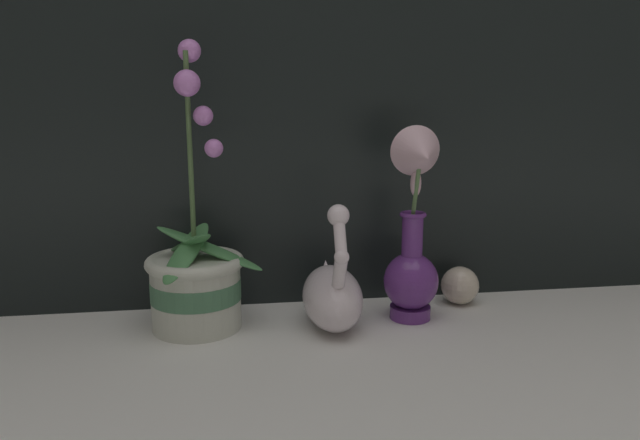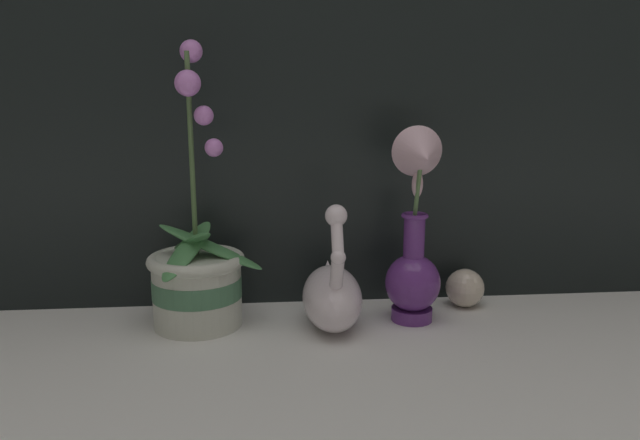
# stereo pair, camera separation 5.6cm
# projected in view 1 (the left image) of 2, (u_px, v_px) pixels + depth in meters

# --- Properties ---
(ground_plane) EXTENTS (2.80, 2.80, 0.00)m
(ground_plane) POSITION_uv_depth(u_px,v_px,m) (345.00, 354.00, 0.92)
(ground_plane) COLOR silver
(orchid_potted_plant) EXTENTS (0.19, 0.21, 0.46)m
(orchid_potted_plant) POSITION_uv_depth(u_px,v_px,m) (196.00, 278.00, 1.01)
(orchid_potted_plant) COLOR beige
(orchid_potted_plant) RESTS_ON ground_plane
(swan_figurine) EXTENTS (0.10, 0.19, 0.21)m
(swan_figurine) POSITION_uv_depth(u_px,v_px,m) (330.00, 293.00, 1.01)
(swan_figurine) COLOR white
(swan_figurine) RESTS_ON ground_plane
(blue_vase) EXTENTS (0.09, 0.12, 0.33)m
(blue_vase) POSITION_uv_depth(u_px,v_px,m) (414.00, 242.00, 1.03)
(blue_vase) COLOR #602D7F
(blue_vase) RESTS_ON ground_plane
(glass_sphere) EXTENTS (0.07, 0.07, 0.07)m
(glass_sphere) POSITION_uv_depth(u_px,v_px,m) (460.00, 285.00, 1.13)
(glass_sphere) COLOR beige
(glass_sphere) RESTS_ON ground_plane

